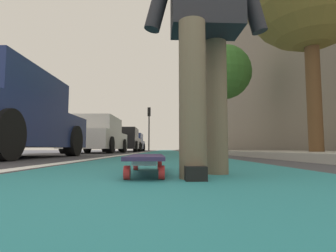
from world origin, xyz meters
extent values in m
plane|color=#38383D|center=(10.00, 0.00, 0.00)|extent=(80.00, 80.00, 0.00)
cube|color=#237075|center=(24.00, 0.00, 0.00)|extent=(56.00, 2.00, 0.00)
cube|color=silver|center=(20.00, 1.15, 0.00)|extent=(52.00, 0.16, 0.01)
cube|color=#9E9B93|center=(18.00, -3.20, 0.05)|extent=(52.00, 3.20, 0.11)
cube|color=gray|center=(22.00, -6.08, 5.24)|extent=(40.00, 1.20, 10.49)
cylinder|color=red|center=(1.43, 0.23, 0.04)|extent=(0.07, 0.03, 0.07)
cylinder|color=red|center=(1.43, 0.06, 0.04)|extent=(0.07, 0.03, 0.07)
cylinder|color=red|center=(0.83, 0.21, 0.04)|extent=(0.07, 0.03, 0.07)
cylinder|color=red|center=(0.83, 0.04, 0.04)|extent=(0.07, 0.03, 0.07)
cube|color=silver|center=(1.43, 0.15, 0.08)|extent=(0.06, 0.12, 0.02)
cube|color=silver|center=(0.83, 0.13, 0.08)|extent=(0.06, 0.12, 0.02)
cube|color=#33284C|center=(1.13, 0.14, 0.10)|extent=(0.85, 0.23, 0.02)
cylinder|color=brown|center=(0.86, -0.12, 0.41)|extent=(0.14, 0.14, 0.82)
cylinder|color=brown|center=(1.12, -0.29, 0.41)|extent=(0.14, 0.14, 0.82)
cube|color=black|center=(0.86, -0.12, 0.04)|extent=(0.26, 0.11, 0.07)
cube|color=#4C606B|center=(5.15, 2.91, 1.19)|extent=(0.04, 1.60, 0.51)
cylinder|color=black|center=(5.44, 2.05, 0.33)|extent=(0.67, 0.22, 0.67)
cylinder|color=black|center=(2.89, 2.05, 0.33)|extent=(0.67, 0.22, 0.67)
cube|color=silver|center=(10.75, 2.86, 0.52)|extent=(4.37, 1.86, 0.70)
cube|color=silver|center=(10.60, 2.86, 1.17)|extent=(2.42, 1.67, 0.60)
cube|color=#4C606B|center=(11.79, 2.83, 1.17)|extent=(0.08, 1.55, 0.51)
cylinder|color=black|center=(12.11, 3.66, 0.31)|extent=(0.63, 0.23, 0.62)
cylinder|color=black|center=(12.07, 1.99, 0.31)|extent=(0.63, 0.23, 0.62)
cylinder|color=black|center=(9.43, 3.72, 0.31)|extent=(0.63, 0.23, 0.62)
cylinder|color=black|center=(9.39, 2.05, 0.31)|extent=(0.63, 0.23, 0.62)
cube|color=black|center=(16.75, 2.71, 0.54)|extent=(4.38, 1.95, 0.70)
cube|color=black|center=(16.60, 2.71, 1.19)|extent=(2.42, 1.78, 0.60)
cube|color=#4C606B|center=(17.80, 2.73, 1.19)|extent=(0.06, 1.67, 0.51)
cylinder|color=black|center=(18.09, 3.63, 0.33)|extent=(0.66, 0.23, 0.66)
cylinder|color=black|center=(18.11, 1.83, 0.33)|extent=(0.66, 0.23, 0.66)
cylinder|color=black|center=(15.39, 3.60, 0.33)|extent=(0.66, 0.23, 0.66)
cylinder|color=black|center=(15.41, 1.79, 0.33)|extent=(0.66, 0.23, 0.66)
cube|color=navy|center=(22.57, 2.83, 0.54)|extent=(4.36, 1.77, 0.70)
cube|color=navy|center=(22.42, 2.83, 1.19)|extent=(2.40, 1.62, 0.60)
cube|color=#4C606B|center=(23.62, 2.83, 1.19)|extent=(0.05, 1.54, 0.51)
cylinder|color=black|center=(23.92, 3.65, 0.33)|extent=(0.66, 0.22, 0.66)
cylinder|color=black|center=(23.91, 1.99, 0.33)|extent=(0.66, 0.22, 0.66)
cylinder|color=black|center=(21.23, 3.67, 0.33)|extent=(0.66, 0.22, 0.66)
cylinder|color=black|center=(21.22, 2.01, 0.33)|extent=(0.66, 0.22, 0.66)
cylinder|color=#2D2D2D|center=(24.34, 1.55, 1.62)|extent=(0.12, 0.12, 3.23)
cube|color=black|center=(24.34, 1.55, 3.63)|extent=(0.24, 0.28, 0.80)
sphere|color=#360606|center=(24.47, 1.55, 3.89)|extent=(0.16, 0.16, 0.16)
sphere|color=gold|center=(24.47, 1.55, 3.63)|extent=(0.16, 0.16, 0.16)
sphere|color=black|center=(24.47, 1.55, 3.37)|extent=(0.16, 0.16, 0.16)
cylinder|color=brown|center=(4.51, -2.80, 1.25)|extent=(0.26, 0.26, 2.49)
cylinder|color=brown|center=(12.18, -2.80, 1.47)|extent=(0.23, 0.23, 2.95)
sphere|color=#3D7F33|center=(12.18, -2.80, 3.86)|extent=(2.61, 2.61, 2.61)
cylinder|color=brown|center=(12.79, -2.70, 0.43)|extent=(0.15, 0.15, 0.86)
cylinder|color=brown|center=(12.52, -2.52, 0.43)|extent=(0.15, 0.15, 0.86)
cube|color=black|center=(12.79, -2.70, 0.04)|extent=(0.27, 0.10, 0.07)
cube|color=#B22D2D|center=(12.67, -2.60, 1.18)|extent=(0.25, 0.42, 0.63)
cylinder|color=#B22D2D|center=(12.67, -2.85, 1.18)|extent=(0.09, 0.25, 0.63)
cylinder|color=#B22D2D|center=(12.67, -2.35, 1.18)|extent=(0.09, 0.25, 0.63)
sphere|color=tan|center=(12.67, -2.60, 1.61)|extent=(0.23, 0.23, 0.23)
camera|label=1|loc=(-0.51, 0.02, 0.15)|focal=28.84mm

